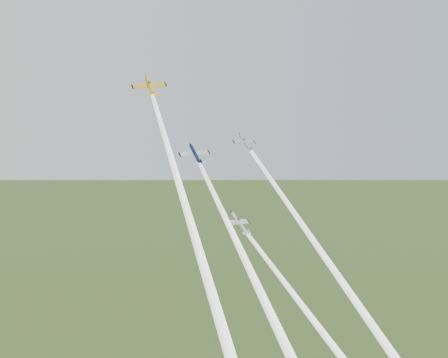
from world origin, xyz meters
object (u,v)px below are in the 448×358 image
plane_yellow (150,86)px  plane_silver_low (240,223)px  plane_navy (195,155)px  plane_silver_right (245,143)px

plane_yellow → plane_silver_low: (17.06, -13.12, -32.31)m
plane_yellow → plane_navy: 19.88m
plane_silver_right → plane_yellow: bearing=172.0°
plane_yellow → plane_silver_low: plane_yellow is taller
plane_yellow → plane_silver_low: bearing=-30.8°
plane_yellow → plane_silver_right: 30.67m
plane_yellow → plane_navy: plane_yellow is taller
plane_yellow → plane_silver_low: 38.82m
plane_navy → plane_silver_right: plane_silver_right is taller
plane_yellow → plane_silver_right: bearing=9.8°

